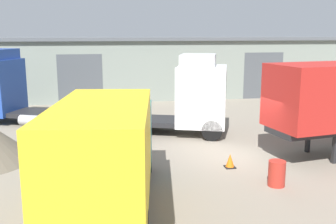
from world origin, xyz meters
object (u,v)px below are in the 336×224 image
at_px(tractor_unit_white, 193,97).
at_px(tractor_unit_blue, 3,88).
at_px(box_truck_teal, 107,150).
at_px(traffic_cone, 230,161).
at_px(oil_drum, 277,173).

height_order(tractor_unit_white, tractor_unit_blue, tractor_unit_blue).
distance_m(box_truck_teal, traffic_cone, 5.84).
xyz_separation_m(tractor_unit_white, box_truck_teal, (-4.50, -8.25, -0.05)).
xyz_separation_m(tractor_unit_white, traffic_cone, (0.23, -5.25, -1.67)).
bearing_deg(tractor_unit_white, box_truck_teal, -99.65).
bearing_deg(tractor_unit_white, traffic_cone, -68.50).
relative_size(tractor_unit_white, traffic_cone, 12.11).
distance_m(tractor_unit_white, oil_drum, 7.53).
xyz_separation_m(tractor_unit_white, oil_drum, (1.18, -7.29, -1.48)).
bearing_deg(oil_drum, tractor_unit_white, 99.20).
relative_size(box_truck_teal, oil_drum, 8.63).
relative_size(tractor_unit_blue, traffic_cone, 12.68).
bearing_deg(tractor_unit_white, tractor_unit_blue, 174.36).
distance_m(tractor_unit_white, tractor_unit_blue, 11.06).
bearing_deg(tractor_unit_white, oil_drum, -61.82).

